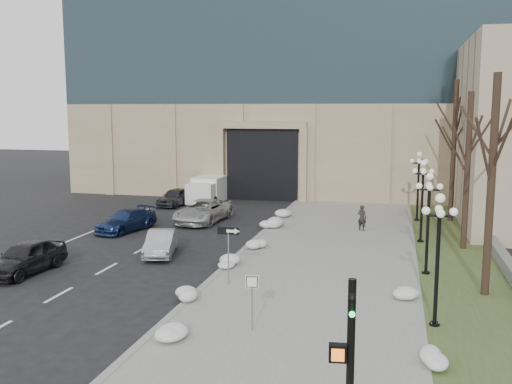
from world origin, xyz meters
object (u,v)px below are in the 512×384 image
(box_truck, at_px, (211,189))
(lamppost_a, at_px, (438,242))
(car_d, at_px, (203,211))
(pedestrian, at_px, (362,218))
(car_e, at_px, (175,197))
(lamppost_d, at_px, (418,177))
(one_way_sign, at_px, (232,238))
(keep_sign, at_px, (252,291))
(traffic_signal, at_px, (348,378))
(lamppost_b, at_px, (428,210))
(lamppost_c, at_px, (423,190))
(car_b, at_px, (161,243))
(car_c, at_px, (126,221))
(car_a, at_px, (25,257))

(box_truck, distance_m, lamppost_a, 29.95)
(car_d, bearing_deg, pedestrian, 1.13)
(car_e, distance_m, lamppost_d, 18.66)
(box_truck, distance_m, one_way_sign, 23.74)
(car_e, height_order, box_truck, box_truck)
(car_d, distance_m, lamppost_d, 14.69)
(keep_sign, height_order, traffic_signal, traffic_signal)
(pedestrian, height_order, lamppost_b, lamppost_b)
(box_truck, height_order, one_way_sign, one_way_sign)
(car_d, height_order, lamppost_c, lamppost_c)
(one_way_sign, relative_size, traffic_signal, 0.62)
(car_b, distance_m, car_c, 6.77)
(lamppost_c, bearing_deg, traffic_signal, -96.04)
(pedestrian, bearing_deg, car_a, 64.66)
(one_way_sign, distance_m, lamppost_b, 9.03)
(car_c, xyz_separation_m, one_way_sign, (9.65, -9.36, 1.50))
(car_e, bearing_deg, car_c, -80.32)
(car_a, bearing_deg, traffic_signal, -31.39)
(car_e, xyz_separation_m, traffic_signal, (16.07, -30.50, 1.39))
(box_truck, xyz_separation_m, traffic_signal, (14.14, -33.73, 1.10))
(car_c, distance_m, box_truck, 12.92)
(box_truck, bearing_deg, car_a, -93.77)
(pedestrian, bearing_deg, lamppost_a, 126.23)
(car_e, distance_m, lamppost_c, 20.47)
(car_b, distance_m, car_e, 15.52)
(box_truck, xyz_separation_m, lamppost_b, (16.45, -18.44, 2.08))
(car_e, bearing_deg, lamppost_c, -19.02)
(car_c, height_order, box_truck, box_truck)
(car_b, height_order, pedestrian, pedestrian)
(one_way_sign, bearing_deg, lamppost_a, -22.81)
(car_b, bearing_deg, one_way_sign, -54.91)
(car_b, distance_m, keep_sign, 11.65)
(car_c, bearing_deg, keep_sign, -35.67)
(car_b, height_order, lamppost_a, lamppost_a)
(car_b, height_order, car_c, car_c)
(car_e, relative_size, pedestrian, 2.56)
(one_way_sign, relative_size, lamppost_b, 0.55)
(car_d, xyz_separation_m, lamppost_c, (14.05, -2.90, 2.31))
(box_truck, relative_size, one_way_sign, 2.47)
(car_d, relative_size, traffic_signal, 1.30)
(car_b, xyz_separation_m, traffic_signal, (10.99, -15.84, 1.45))
(car_a, xyz_separation_m, car_b, (4.80, 4.59, -0.11))
(lamppost_a, bearing_deg, lamppost_d, 90.00)
(car_c, height_order, traffic_signal, traffic_signal)
(car_e, xyz_separation_m, keep_sign, (12.31, -23.76, 0.82))
(car_b, relative_size, traffic_signal, 0.93)
(lamppost_b, bearing_deg, lamppost_d, 90.00)
(car_d, relative_size, box_truck, 0.84)
(traffic_signal, bearing_deg, car_d, 108.04)
(lamppost_a, relative_size, lamppost_c, 1.00)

